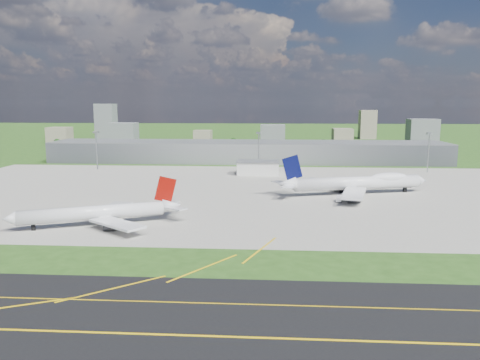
# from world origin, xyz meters

# --- Properties ---
(ground) EXTENTS (1400.00, 1400.00, 0.00)m
(ground) POSITION_xyz_m (0.00, 150.00, 0.00)
(ground) COLOR #294E18
(ground) RESTS_ON ground
(taxiway) EXTENTS (1400.00, 60.00, 0.06)m
(taxiway) POSITION_xyz_m (0.00, -110.00, 0.03)
(taxiway) COLOR black
(taxiway) RESTS_ON ground
(apron) EXTENTS (360.00, 190.00, 0.08)m
(apron) POSITION_xyz_m (10.00, 40.00, 0.04)
(apron) COLOR gray
(apron) RESTS_ON ground
(terminal) EXTENTS (300.00, 42.00, 15.00)m
(terminal) POSITION_xyz_m (0.00, 165.00, 7.50)
(terminal) COLOR slate
(terminal) RESTS_ON ground
(ops_building) EXTENTS (26.00, 16.00, 8.00)m
(ops_building) POSITION_xyz_m (10.00, 100.00, 4.00)
(ops_building) COLOR silver
(ops_building) RESTS_ON ground
(mast_west) EXTENTS (3.50, 2.00, 25.90)m
(mast_west) POSITION_xyz_m (-100.00, 115.00, 17.71)
(mast_west) COLOR gray
(mast_west) RESTS_ON ground
(mast_center) EXTENTS (3.50, 2.00, 25.90)m
(mast_center) POSITION_xyz_m (10.00, 115.00, 17.71)
(mast_center) COLOR gray
(mast_center) RESTS_ON ground
(mast_east) EXTENTS (3.50, 2.00, 25.90)m
(mast_east) POSITION_xyz_m (120.00, 115.00, 17.71)
(mast_east) COLOR gray
(mast_east) RESTS_ON ground
(airliner_red_twin) EXTENTS (59.85, 45.18, 17.28)m
(airliner_red_twin) POSITION_xyz_m (-44.94, -29.46, 4.60)
(airliner_red_twin) COLOR white
(airliner_red_twin) RESTS_ON ground
(airliner_blue_quad) EXTENTS (77.17, 59.35, 20.52)m
(airliner_blue_quad) POSITION_xyz_m (60.91, 37.00, 5.70)
(airliner_blue_quad) COLOR white
(airliner_blue_quad) RESTS_ON ground
(tug_yellow) EXTENTS (4.20, 3.47, 1.81)m
(tug_yellow) POSITION_xyz_m (-44.73, -16.12, 0.94)
(tug_yellow) COLOR yellow
(tug_yellow) RESTS_ON ground
(van_white_near) EXTENTS (3.60, 5.85, 2.74)m
(van_white_near) POSITION_xyz_m (49.40, 18.08, 1.38)
(van_white_near) COLOR silver
(van_white_near) RESTS_ON ground
(van_white_far) EXTENTS (4.98, 2.78, 2.46)m
(van_white_far) POSITION_xyz_m (91.14, 57.94, 1.25)
(van_white_far) COLOR white
(van_white_far) RESTS_ON ground
(bldg_far_w) EXTENTS (24.00, 20.00, 18.00)m
(bldg_far_w) POSITION_xyz_m (-220.00, 320.00, 9.00)
(bldg_far_w) COLOR gray
(bldg_far_w) RESTS_ON ground
(bldg_w) EXTENTS (28.00, 22.00, 24.00)m
(bldg_w) POSITION_xyz_m (-140.00, 300.00, 12.00)
(bldg_w) COLOR slate
(bldg_w) RESTS_ON ground
(bldg_cw) EXTENTS (20.00, 18.00, 14.00)m
(bldg_cw) POSITION_xyz_m (-60.00, 340.00, 7.00)
(bldg_cw) COLOR gray
(bldg_cw) RESTS_ON ground
(bldg_c) EXTENTS (26.00, 20.00, 22.00)m
(bldg_c) POSITION_xyz_m (20.00, 310.00, 11.00)
(bldg_c) COLOR slate
(bldg_c) RESTS_ON ground
(bldg_ce) EXTENTS (22.00, 24.00, 16.00)m
(bldg_ce) POSITION_xyz_m (100.00, 350.00, 8.00)
(bldg_ce) COLOR gray
(bldg_ce) RESTS_ON ground
(bldg_e) EXTENTS (30.00, 22.00, 28.00)m
(bldg_e) POSITION_xyz_m (180.00, 320.00, 14.00)
(bldg_e) COLOR slate
(bldg_e) RESTS_ON ground
(bldg_tall_w) EXTENTS (22.00, 20.00, 44.00)m
(bldg_tall_w) POSITION_xyz_m (-180.00, 360.00, 22.00)
(bldg_tall_w) COLOR slate
(bldg_tall_w) RESTS_ON ground
(bldg_tall_e) EXTENTS (20.00, 18.00, 36.00)m
(bldg_tall_e) POSITION_xyz_m (140.00, 410.00, 18.00)
(bldg_tall_e) COLOR gray
(bldg_tall_e) RESTS_ON ground
(tree_far_w) EXTENTS (7.20, 7.20, 8.80)m
(tree_far_w) POSITION_xyz_m (-200.00, 270.00, 5.18)
(tree_far_w) COLOR #382314
(tree_far_w) RESTS_ON ground
(tree_w) EXTENTS (6.75, 6.75, 8.25)m
(tree_w) POSITION_xyz_m (-110.00, 265.00, 4.86)
(tree_w) COLOR #382314
(tree_w) RESTS_ON ground
(tree_c) EXTENTS (8.10, 8.10, 9.90)m
(tree_c) POSITION_xyz_m (-20.00, 280.00, 5.84)
(tree_c) COLOR #382314
(tree_c) RESTS_ON ground
(tree_e) EXTENTS (7.65, 7.65, 9.35)m
(tree_e) POSITION_xyz_m (70.00, 275.00, 5.51)
(tree_e) COLOR #382314
(tree_e) RESTS_ON ground
(tree_far_e) EXTENTS (6.30, 6.30, 7.70)m
(tree_far_e) POSITION_xyz_m (160.00, 285.00, 4.53)
(tree_far_e) COLOR #382314
(tree_far_e) RESTS_ON ground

